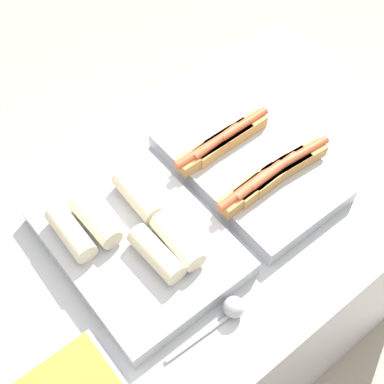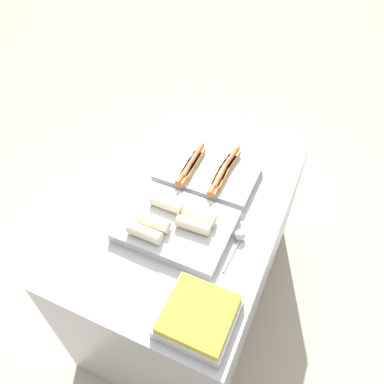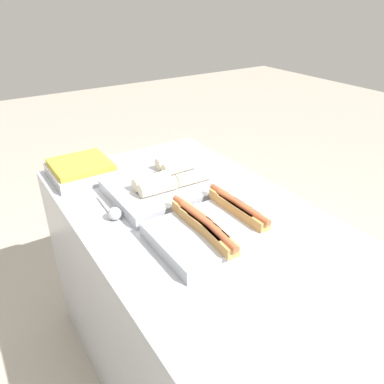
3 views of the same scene
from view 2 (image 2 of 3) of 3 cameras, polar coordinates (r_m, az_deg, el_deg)
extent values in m
plane|color=#ADA393|center=(2.56, 0.23, -14.79)|extent=(12.00, 12.00, 0.00)
cube|color=#A8AAB2|center=(2.16, 0.27, -9.18)|extent=(1.41, 0.85, 0.91)
cube|color=#A8AAB2|center=(1.89, 2.42, 2.84)|extent=(0.30, 0.48, 0.05)
cube|color=tan|center=(1.88, 0.09, 4.49)|extent=(0.14, 0.05, 0.04)
cylinder|color=#C15633|center=(1.87, 0.09, 4.94)|extent=(0.16, 0.02, 0.02)
cube|color=tan|center=(1.84, 4.83, 3.08)|extent=(0.14, 0.05, 0.04)
cylinder|color=#C15633|center=(1.83, 4.87, 3.53)|extent=(0.16, 0.03, 0.02)
cube|color=tan|center=(1.85, -0.44, 3.61)|extent=(0.14, 0.05, 0.04)
cylinder|color=#C15633|center=(1.84, -0.44, 4.06)|extent=(0.16, 0.03, 0.02)
cube|color=tan|center=(1.82, -1.15, 2.57)|extent=(0.14, 0.04, 0.04)
cylinder|color=#C15633|center=(1.80, -1.16, 3.02)|extent=(0.16, 0.02, 0.02)
cube|color=tan|center=(1.87, 5.34, 4.02)|extent=(0.14, 0.05, 0.04)
cylinder|color=#C15633|center=(1.86, 5.38, 4.47)|extent=(0.16, 0.03, 0.02)
cube|color=tan|center=(1.81, 4.26, 2.10)|extent=(0.14, 0.05, 0.04)
cylinder|color=#C15633|center=(1.79, 4.30, 2.56)|extent=(0.16, 0.03, 0.02)
cube|color=tan|center=(1.91, 6.04, 4.98)|extent=(0.14, 0.05, 0.04)
cylinder|color=#C15633|center=(1.90, 6.09, 5.43)|extent=(0.16, 0.03, 0.02)
cube|color=tan|center=(1.91, 0.75, 5.45)|extent=(0.14, 0.05, 0.04)
cylinder|color=#C15633|center=(1.90, 0.75, 5.90)|extent=(0.16, 0.02, 0.02)
cube|color=tan|center=(1.77, 3.61, 1.07)|extent=(0.14, 0.05, 0.04)
cylinder|color=#C15633|center=(1.76, 3.64, 1.52)|extent=(0.16, 0.03, 0.02)
cube|color=#A8AAB2|center=(1.67, -2.41, -5.22)|extent=(0.36, 0.48, 0.05)
cylinder|color=beige|center=(1.60, 0.21, -5.05)|extent=(0.06, 0.15, 0.05)
cylinder|color=beige|center=(1.62, -5.97, -4.64)|extent=(0.06, 0.15, 0.05)
cylinder|color=beige|center=(1.59, -7.20, -6.20)|extent=(0.06, 0.15, 0.05)
cylinder|color=beige|center=(1.68, -3.89, -1.81)|extent=(0.06, 0.15, 0.05)
cylinder|color=beige|center=(1.64, 1.11, -3.59)|extent=(0.06, 0.15, 0.05)
cube|color=#A8AAB2|center=(1.45, 0.99, -18.56)|extent=(0.27, 0.26, 0.05)
cube|color=gold|center=(1.42, 1.01, -17.95)|extent=(0.25, 0.24, 0.02)
cylinder|color=#B2B5BA|center=(1.61, 6.11, -9.44)|extent=(0.19, 0.02, 0.01)
sphere|color=#B2B5BA|center=(1.65, 7.30, -6.53)|extent=(0.05, 0.05, 0.05)
camera|label=1|loc=(0.63, 35.58, 19.45)|focal=50.00mm
camera|label=3|loc=(2.19, 31.74, 25.58)|focal=35.00mm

